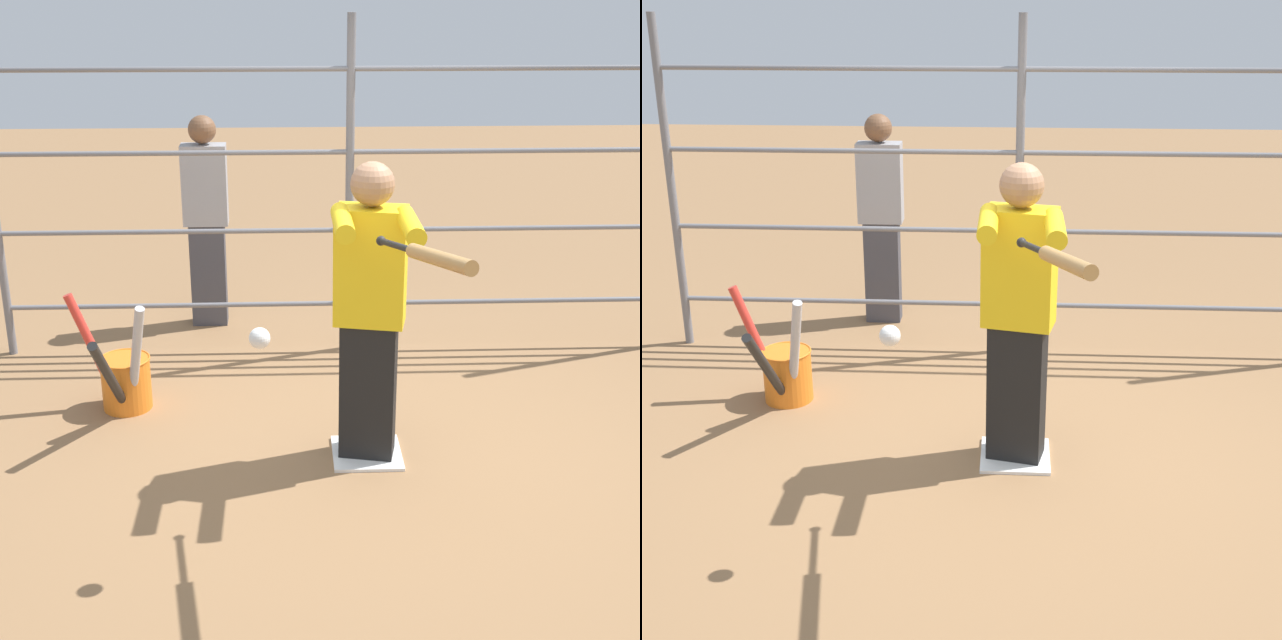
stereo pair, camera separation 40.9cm
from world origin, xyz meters
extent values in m
plane|color=olive|center=(0.00, 0.00, 0.00)|extent=(24.00, 24.00, 0.00)
cube|color=white|center=(0.00, 0.00, 0.01)|extent=(0.40, 0.40, 0.02)
cylinder|color=slate|center=(0.00, -1.60, 1.20)|extent=(0.06, 0.06, 2.40)
cylinder|color=slate|center=(0.00, -1.60, 0.36)|extent=(4.97, 0.04, 0.04)
cylinder|color=slate|center=(0.00, -1.60, 0.92)|extent=(4.97, 0.04, 0.04)
cylinder|color=slate|center=(0.00, -1.60, 1.48)|extent=(4.97, 0.04, 0.04)
cylinder|color=slate|center=(0.00, -1.60, 2.04)|extent=(4.97, 0.04, 0.04)
cube|color=black|center=(0.00, 0.00, 0.42)|extent=(0.34, 0.26, 0.83)
cube|color=yellow|center=(0.00, 0.00, 1.16)|extent=(0.42, 0.29, 0.65)
sphere|color=#9E7051|center=(0.00, 0.00, 1.61)|extent=(0.24, 0.24, 0.24)
cylinder|color=yellow|center=(-0.17, 0.27, 1.45)|extent=(0.10, 0.46, 0.10)
cylinder|color=yellow|center=(0.17, 0.19, 1.45)|extent=(0.10, 0.46, 0.10)
sphere|color=black|center=(0.00, 0.46, 1.43)|extent=(0.05, 0.05, 0.05)
cylinder|color=black|center=(-0.05, 0.64, 1.46)|extent=(0.13, 0.36, 0.08)
cylinder|color=#B27F42|center=(-0.18, 1.07, 1.53)|extent=(0.22, 0.55, 0.15)
sphere|color=white|center=(0.58, 0.92, 1.13)|extent=(0.10, 0.10, 0.10)
cylinder|color=orange|center=(1.49, -0.68, 0.17)|extent=(0.31, 0.31, 0.34)
torus|color=orange|center=(1.49, -0.68, 0.34)|extent=(0.33, 0.33, 0.01)
cylinder|color=#B2B2B7|center=(1.39, -0.51, 0.41)|extent=(0.22, 0.31, 0.77)
cylinder|color=black|center=(1.52, -0.33, 0.37)|extent=(0.10, 0.62, 0.70)
cylinder|color=red|center=(1.69, -0.70, 0.40)|extent=(0.33, 0.10, 0.74)
cube|color=#3F3F47|center=(1.07, -2.17, 0.41)|extent=(0.27, 0.17, 0.82)
cube|color=#99999E|center=(1.07, -2.17, 1.13)|extent=(0.34, 0.19, 0.61)
sphere|color=brown|center=(1.07, -2.17, 1.55)|extent=(0.21, 0.21, 0.21)
camera|label=1|loc=(0.46, 4.56, 2.63)|focal=50.00mm
camera|label=2|loc=(0.05, 4.55, 2.63)|focal=50.00mm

